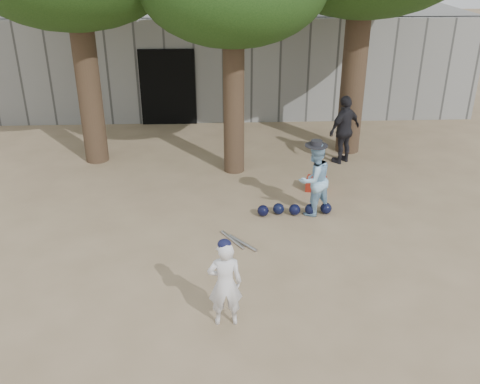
{
  "coord_description": "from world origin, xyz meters",
  "views": [
    {
      "loc": [
        0.22,
        -7.58,
        5.07
      ],
      "look_at": [
        0.6,
        1.0,
        0.95
      ],
      "focal_mm": 40.0,
      "sensor_mm": 36.0,
      "label": 1
    }
  ],
  "objects_px": {
    "boy_player": "(225,284)",
    "spectator_blue": "(314,180)",
    "spectator_dark": "(344,130)",
    "red_bag": "(316,184)"
  },
  "relations": [
    {
      "from": "spectator_blue",
      "to": "spectator_dark",
      "type": "height_order",
      "value": "spectator_dark"
    },
    {
      "from": "red_bag",
      "to": "boy_player",
      "type": "bearing_deg",
      "value": -115.36
    },
    {
      "from": "boy_player",
      "to": "spectator_blue",
      "type": "distance_m",
      "value": 3.78
    },
    {
      "from": "spectator_dark",
      "to": "boy_player",
      "type": "bearing_deg",
      "value": 27.34
    },
    {
      "from": "boy_player",
      "to": "red_bag",
      "type": "height_order",
      "value": "boy_player"
    },
    {
      "from": "red_bag",
      "to": "spectator_dark",
      "type": "bearing_deg",
      "value": 59.92
    },
    {
      "from": "boy_player",
      "to": "spectator_blue",
      "type": "height_order",
      "value": "spectator_blue"
    },
    {
      "from": "boy_player",
      "to": "spectator_blue",
      "type": "bearing_deg",
      "value": -121.41
    },
    {
      "from": "boy_player",
      "to": "spectator_dark",
      "type": "distance_m",
      "value": 6.71
    },
    {
      "from": "spectator_blue",
      "to": "spectator_dark",
      "type": "bearing_deg",
      "value": -144.65
    }
  ]
}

